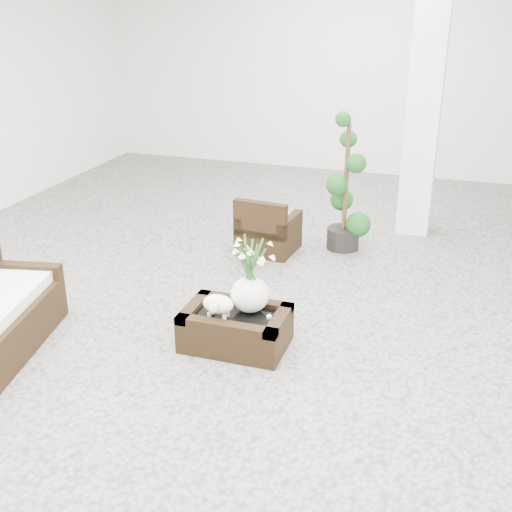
% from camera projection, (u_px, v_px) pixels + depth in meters
% --- Properties ---
extents(ground, '(11.00, 11.00, 0.00)m').
position_uv_depth(ground, '(259.00, 310.00, 6.32)').
color(ground, gray).
rests_on(ground, ground).
extents(column, '(0.40, 0.40, 3.50)m').
position_uv_depth(column, '(425.00, 95.00, 7.75)').
color(column, white).
rests_on(column, ground).
extents(coffee_table, '(0.90, 0.60, 0.31)m').
position_uv_depth(coffee_table, '(236.00, 330.00, 5.64)').
color(coffee_table, black).
rests_on(coffee_table, ground).
extents(sheep_figurine, '(0.28, 0.23, 0.21)m').
position_uv_depth(sheep_figurine, '(218.00, 306.00, 5.49)').
color(sheep_figurine, white).
rests_on(sheep_figurine, coffee_table).
extents(planter_narcissus, '(0.44, 0.44, 0.80)m').
position_uv_depth(planter_narcissus, '(250.00, 269.00, 5.48)').
color(planter_narcissus, white).
rests_on(planter_narcissus, coffee_table).
extents(tealight, '(0.04, 0.04, 0.03)m').
position_uv_depth(tealight, '(269.00, 316.00, 5.50)').
color(tealight, white).
rests_on(tealight, coffee_table).
extents(armchair, '(0.70, 0.67, 0.69)m').
position_uv_depth(armchair, '(269.00, 223.00, 7.64)').
color(armchair, black).
rests_on(armchair, ground).
extents(topiary, '(0.43, 0.43, 1.63)m').
position_uv_depth(topiary, '(346.00, 184.00, 7.53)').
color(topiary, '#144014').
rests_on(topiary, ground).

